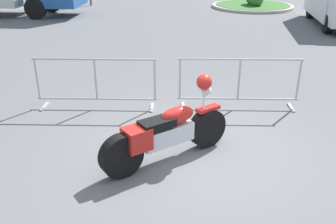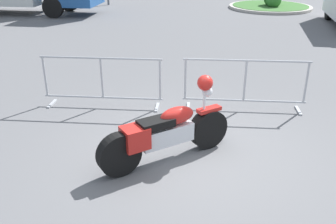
% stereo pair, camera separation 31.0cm
% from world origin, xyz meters
% --- Properties ---
extents(ground_plane, '(120.00, 120.00, 0.00)m').
position_xyz_m(ground_plane, '(0.00, 0.00, 0.00)').
color(ground_plane, '#5B5B5E').
extents(motorcycle, '(1.99, 1.44, 1.29)m').
position_xyz_m(motorcycle, '(-0.47, -0.16, 0.49)').
color(motorcycle, black).
rests_on(motorcycle, ground).
extents(crowd_barrier_near, '(2.51, 0.51, 1.07)m').
position_xyz_m(crowd_barrier_near, '(-1.93, 1.91, 0.56)').
color(crowd_barrier_near, '#9EA0A5').
rests_on(crowd_barrier_near, ground).
extents(crowd_barrier_far, '(2.51, 0.51, 1.07)m').
position_xyz_m(crowd_barrier_far, '(0.99, 1.91, 0.56)').
color(crowd_barrier_far, '#9EA0A5').
rests_on(crowd_barrier_far, ground).
extents(planter_island, '(4.32, 4.32, 1.04)m').
position_xyz_m(planter_island, '(4.14, 15.46, 0.22)').
color(planter_island, '#ADA89E').
rests_on(planter_island, ground).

